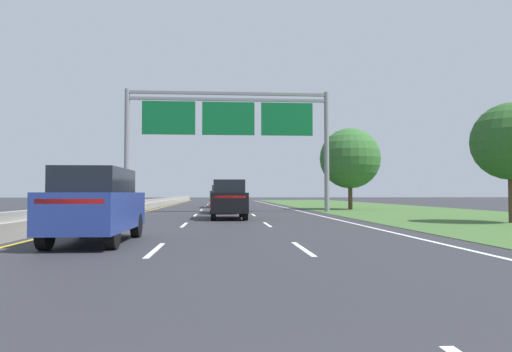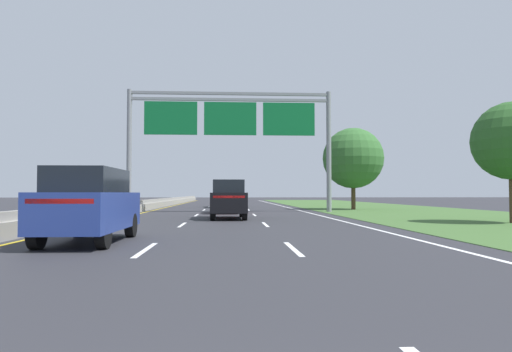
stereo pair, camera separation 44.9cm
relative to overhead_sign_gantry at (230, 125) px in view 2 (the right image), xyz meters
The scene contains 12 objects.
ground_plane 6.83m from the overhead_sign_gantry, 97.45° to the left, with size 220.00×220.00×0.00m, color #2B2B30.
lane_striping 6.69m from the overhead_sign_gantry, 99.29° to the left, with size 11.96×106.00×0.01m.
grass_verge_right 15.26m from the overhead_sign_gantry, ahead, with size 14.00×110.00×0.02m, color #3D602D.
median_barrier_concrete 9.47m from the overhead_sign_gantry, 161.62° to the left, with size 0.60×110.00×0.85m.
overhead_sign_gantry is the anchor object (origin of this frame).
pickup_truck_darkgreen 13.24m from the overhead_sign_gantry, 92.60° to the left, with size 2.04×5.41×2.20m.
car_black_centre_lane_suv 10.03m from the overhead_sign_gantry, 90.84° to the right, with size 1.99×4.74×2.11m.
car_silver_centre_lane_sedan 20.94m from the overhead_sign_gantry, 90.85° to the left, with size 1.95×4.45×1.57m.
car_red_centre_lane_sedan 5.77m from the overhead_sign_gantry, 104.62° to the right, with size 1.86×4.42×1.57m.
car_blue_left_lane_suv 21.53m from the overhead_sign_gantry, 101.19° to the right, with size 1.93×4.71×2.11m.
roadside_tree_near 18.75m from the overhead_sign_gantry, 44.96° to the right, with size 3.66×3.66×5.69m.
roadside_tree_mid 11.63m from the overhead_sign_gantry, 24.24° to the left, with size 5.14×5.14×6.94m.
Camera 2 is at (0.22, -1.20, 1.42)m, focal length 32.45 mm.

